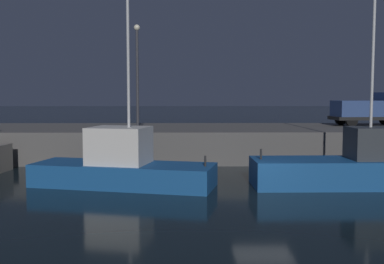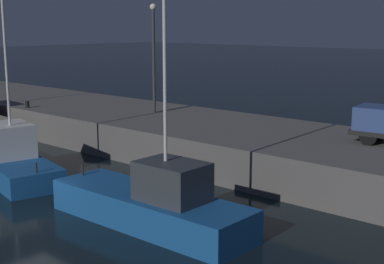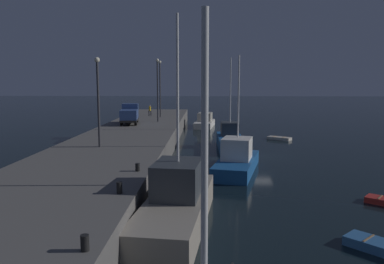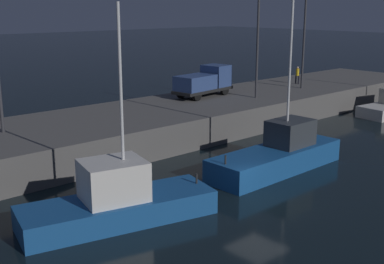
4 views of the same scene
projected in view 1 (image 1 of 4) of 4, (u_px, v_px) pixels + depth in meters
ground_plane at (264, 199)px, 19.56m from camera, size 320.00×320.00×0.00m
pier_quay at (232, 142)px, 33.04m from camera, size 72.94×9.48×2.12m
fishing_trawler_red at (355, 167)px, 22.15m from camera, size 9.46×2.84×10.18m
fishing_boat_grey at (122, 166)px, 22.22m from camera, size 9.23×4.75×9.69m
lamp_post_west at (137, 67)px, 33.20m from camera, size 0.44×0.44×7.38m
utility_truck at (371, 109)px, 34.53m from camera, size 5.90×2.74×2.51m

